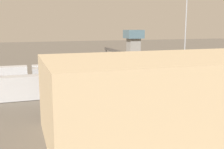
{
  "coord_description": "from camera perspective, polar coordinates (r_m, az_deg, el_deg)",
  "views": [
    {
      "loc": [
        23.52,
        69.77,
        15.53
      ],
      "look_at": [
        0.22,
        0.44,
        2.5
      ],
      "focal_mm": 44.72,
      "sensor_mm": 36.0,
      "label": 1
    }
  ],
  "objects": [
    {
      "name": "track_bed_2",
      "position": [
        75.24,
        0.05,
        -1.76
      ],
      "size": [
        140.0,
        2.8,
        0.12
      ],
      "primitive_type": "cube",
      "color": "#4C443D",
      "rests_on": "ground_plane"
    },
    {
      "name": "maintenance_shed",
      "position": [
        44.6,
        18.27,
        -3.34
      ],
      "size": [
        47.22,
        18.38,
        11.12
      ],
      "primitive_type": "cube",
      "color": "tan",
      "rests_on": "ground_plane"
    },
    {
      "name": "ground_plane",
      "position": [
        75.25,
        0.05,
        -1.81
      ],
      "size": [
        400.0,
        400.0,
        0.0
      ],
      "primitive_type": "plane",
      "color": "#60594F"
    },
    {
      "name": "signal_gantry",
      "position": [
        74.75,
        1.55,
        3.87
      ],
      "size": [
        0.7,
        25.0,
        8.8
      ],
      "color": "#4C4742",
      "rests_on": "ground_plane"
    },
    {
      "name": "train_on_track_1",
      "position": [
        80.42,
        1.03,
        0.86
      ],
      "size": [
        95.6,
        3.0,
        5.0
      ],
      "color": "silver",
      "rests_on": "ground_plane"
    },
    {
      "name": "track_bed_4",
      "position": [
        66.07,
        2.83,
        -3.45
      ],
      "size": [
        140.0,
        2.8,
        0.12
      ],
      "primitive_type": "cube",
      "color": "#3D3833",
      "rests_on": "ground_plane"
    },
    {
      "name": "track_bed_1",
      "position": [
        79.9,
        -1.09,
        -1.06
      ],
      "size": [
        140.0,
        2.8,
        0.12
      ],
      "primitive_type": "cube",
      "color": "#4C443D",
      "rests_on": "ground_plane"
    },
    {
      "name": "train_on_track_4",
      "position": [
        61.15,
        -17.64,
        -2.57
      ],
      "size": [
        71.4,
        3.0,
        5.0
      ],
      "color": "#B7BABF",
      "rests_on": "ground_plane"
    },
    {
      "name": "train_on_track_2",
      "position": [
        75.74,
        2.17,
        0.28
      ],
      "size": [
        47.2,
        3.0,
        5.0
      ],
      "color": "#B7BABF",
      "rests_on": "ground_plane"
    },
    {
      "name": "control_tower",
      "position": [
        101.8,
        4.41,
        5.86
      ],
      "size": [
        6.0,
        6.0,
        13.78
      ],
      "color": "gray",
      "rests_on": "ground_plane"
    },
    {
      "name": "track_bed_0",
      "position": [
        84.59,
        -2.11,
        -0.44
      ],
      "size": [
        140.0,
        2.8,
        0.12
      ],
      "primitive_type": "cube",
      "color": "#4C443D",
      "rests_on": "ground_plane"
    },
    {
      "name": "light_mast_0",
      "position": [
        99.85,
        14.97,
        12.28
      ],
      "size": [
        2.8,
        0.7,
        31.97
      ],
      "color": "#9EA0A5",
      "rests_on": "ground_plane"
    },
    {
      "name": "track_bed_3",
      "position": [
        70.63,
        1.35,
        -2.55
      ],
      "size": [
        140.0,
        2.8,
        0.12
      ],
      "primitive_type": "cube",
      "color": "#4C443D",
      "rests_on": "ground_plane"
    }
  ]
}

